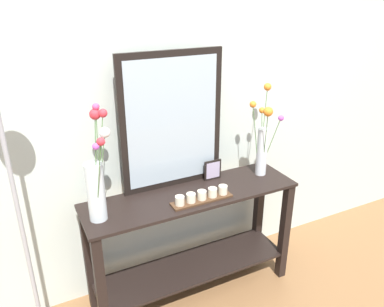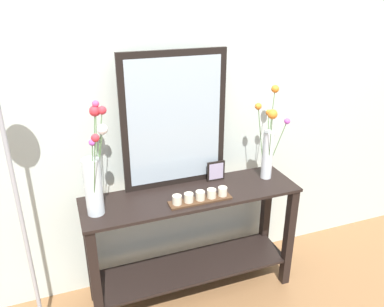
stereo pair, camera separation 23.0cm
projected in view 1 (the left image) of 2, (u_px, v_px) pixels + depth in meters
name	position (u px, v px, depth m)	size (l,w,h in m)	color
ground_plane	(192.00, 290.00, 2.72)	(7.00, 6.00, 0.02)	brown
wall_back	(170.00, 93.00, 2.44)	(6.40, 0.08, 2.70)	beige
console_table	(192.00, 234.00, 2.53)	(1.39, 0.39, 0.78)	black
mirror_leaning	(172.00, 122.00, 2.35)	(0.67, 0.03, 0.87)	black
tall_vase_left	(97.00, 180.00, 2.06)	(0.17, 0.28, 0.63)	silver
vase_right	(263.00, 141.00, 2.57)	(0.21, 0.23, 0.62)	silver
candle_tray	(202.00, 197.00, 2.32)	(0.39, 0.09, 0.07)	#472D1C
picture_frame_small	(213.00, 170.00, 2.57)	(0.12, 0.01, 0.14)	black
floor_lamp	(11.00, 176.00, 1.85)	(0.24, 0.24, 1.67)	#9E9EA3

